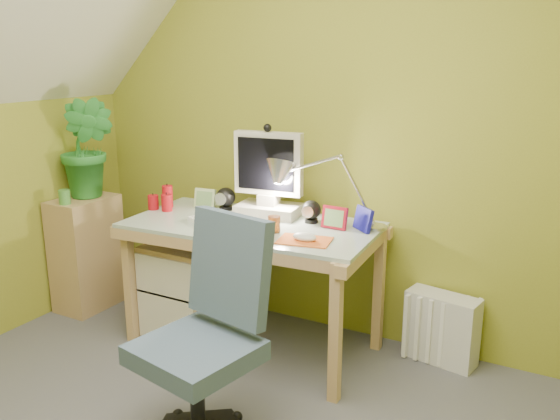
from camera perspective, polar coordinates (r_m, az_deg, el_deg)
The scene contains 19 objects.
wall_back at distance 3.26m, azimuth 5.14°, elevation 8.37°, with size 3.20×0.01×2.40m, color olive.
desk at distance 3.23m, azimuth -2.66°, elevation -7.24°, with size 1.31×0.65×0.70m, color tan, non-canonical shape.
monitor at distance 3.21m, azimuth -1.11°, elevation 3.84°, with size 0.37×0.21×0.50m, color beige, non-canonical shape.
speaker_left at distance 3.37m, azimuth -5.24°, elevation 1.10°, with size 0.11×0.11×0.13m, color black, non-canonical shape.
speaker_right at distance 3.11m, azimuth 3.04°, elevation -0.16°, with size 0.10×0.10×0.12m, color black, non-canonical shape.
keyboard at distance 3.04m, azimuth -5.40°, elevation -1.50°, with size 0.46×0.15×0.02m, color white.
mousepad at distance 2.82m, azimuth 2.37°, elevation -2.95°, with size 0.25×0.18×0.01m, color #D85E21.
mouse at distance 2.82m, azimuth 2.38°, elevation -2.62°, with size 0.12×0.08×0.04m, color silver.
amber_tumbler at distance 2.95m, azimuth -0.57°, elevation -1.37°, with size 0.06×0.06×0.08m, color #994C16.
candle_cluster at distance 3.45m, azimuth -11.19°, elevation 1.16°, with size 0.17×0.15×0.13m, color #B20F18, non-canonical shape.
photo_frame_red at distance 3.02m, azimuth 5.27°, elevation -0.74°, with size 0.13×0.02×0.12m, color #A91224.
photo_frame_blue at distance 3.00m, azimuth 8.03°, elevation -0.87°, with size 0.14×0.02×0.12m, color #161591.
photo_frame_green at distance 3.43m, azimuth -7.23°, elevation 1.12°, with size 0.13×0.02×0.11m, color #B0CA8B.
desk_lamp at distance 3.01m, azimuth 6.35°, elevation 3.44°, with size 0.51×0.22×0.55m, color silver, non-canonical shape.
side_ledge at distance 3.91m, azimuth -18.07°, elevation -3.95°, with size 0.26×0.40×0.71m, color tan.
potted_plant at distance 3.77m, azimuth -18.02°, elevation 5.72°, with size 0.34×0.27×0.61m, color #28792D.
green_cup at distance 3.69m, azimuth -20.02°, elevation 1.18°, with size 0.07×0.07×0.09m, color #4A913C.
task_chair at distance 2.41m, azimuth -8.14°, elevation -13.27°, with size 0.49×0.49×0.88m, color #3E5066, non-canonical shape.
radiator at distance 3.25m, azimuth 15.27°, elevation -10.91°, with size 0.37×0.15×0.37m, color silver.
Camera 1 is at (1.30, -1.37, 1.58)m, focal length 38.00 mm.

